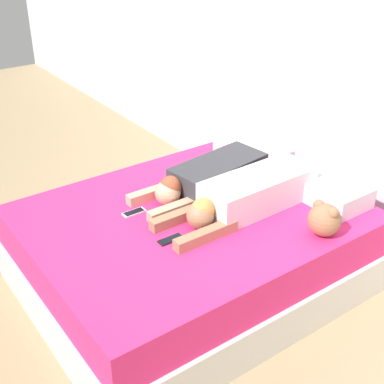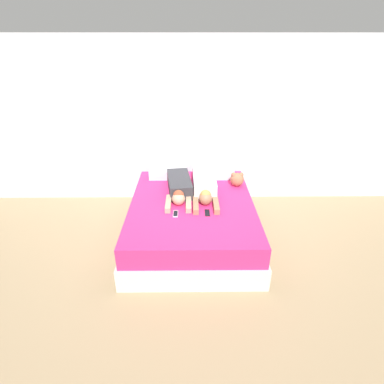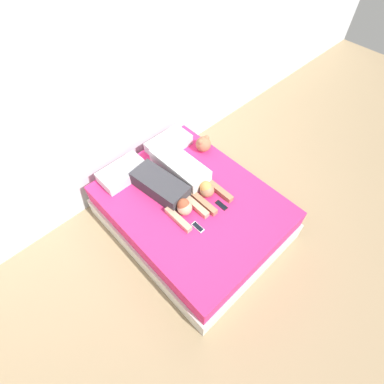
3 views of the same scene
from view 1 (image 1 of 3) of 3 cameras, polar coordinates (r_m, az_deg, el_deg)
The scene contains 10 objects.
ground_plane at distance 3.80m, azimuth -0.00°, elevation -9.43°, with size 12.00×12.00×0.00m, color #9E8460.
wall_back at distance 3.97m, azimuth 14.80°, elevation 12.49°, with size 12.00×0.06×2.60m.
bed at distance 3.64m, azimuth -0.00°, elevation -6.02°, with size 1.71×2.13×0.56m.
pillow_head_left at distance 4.18m, azimuth 6.46°, elevation 4.31°, with size 0.58×0.33×0.14m.
pillow_head_right at distance 3.72m, azimuth 14.01°, elevation 0.34°, with size 0.58×0.33×0.14m.
person_left at distance 3.70m, azimuth 1.68°, elevation 1.49°, with size 0.39×1.02×0.20m.
person_right at distance 3.48m, azimuth 5.96°, elevation -0.32°, with size 0.33×1.14×0.22m.
cell_phone_left at distance 3.49m, azimuth -6.21°, elevation -2.18°, with size 0.06×0.15×0.01m.
cell_phone_right at distance 3.21m, azimuth -2.29°, elevation -5.09°, with size 0.06×0.15×0.01m.
plush_toy at distance 3.30m, azimuth 13.94°, elevation -2.83°, with size 0.20×0.20×0.21m.
Camera 1 is at (2.42, -1.74, 2.36)m, focal length 50.00 mm.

